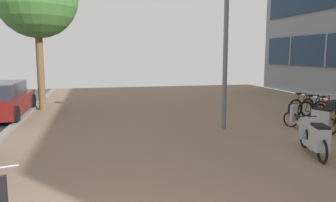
% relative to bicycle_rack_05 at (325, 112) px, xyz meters
% --- Properties ---
extents(bicycle_rack_05, '(1.32, 0.57, 1.02)m').
position_rel_bicycle_rack_05_xyz_m(bicycle_rack_05, '(0.00, 0.00, 0.00)').
color(bicycle_rack_05, black).
rests_on(bicycle_rack_05, ground).
extents(bicycle_rack_06, '(1.35, 0.48, 0.98)m').
position_rel_bicycle_rack_05_xyz_m(bicycle_rack_06, '(-0.02, 0.60, -0.01)').
color(bicycle_rack_06, black).
rests_on(bicycle_rack_06, ground).
extents(bicycle_rack_07, '(1.32, 0.47, 0.98)m').
position_rel_bicycle_rack_05_xyz_m(bicycle_rack_07, '(-0.08, 1.20, -0.01)').
color(bicycle_rack_07, black).
rests_on(bicycle_rack_07, ground).
extents(scooter_near, '(0.96, 1.64, 1.01)m').
position_rel_bicycle_rack_05_xyz_m(scooter_near, '(-1.15, -1.09, 0.10)').
color(scooter_near, black).
rests_on(scooter_near, ground).
extents(scooter_mid, '(0.76, 1.70, 0.85)m').
position_rel_bicycle_rack_05_xyz_m(scooter_mid, '(-2.80, -3.23, 0.07)').
color(scooter_mid, black).
rests_on(scooter_mid, ground).
extents(parked_car_far, '(1.94, 4.31, 1.30)m').
position_rel_bicycle_rack_05_xyz_m(parked_car_far, '(-11.20, 3.70, 0.28)').
color(parked_car_far, maroon).
rests_on(parked_car_far, ground).
extents(lamp_post, '(0.20, 0.52, 5.53)m').
position_rel_bicycle_rack_05_xyz_m(lamp_post, '(-3.76, -0.13, 2.73)').
color(lamp_post, slate).
rests_on(lamp_post, ground).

